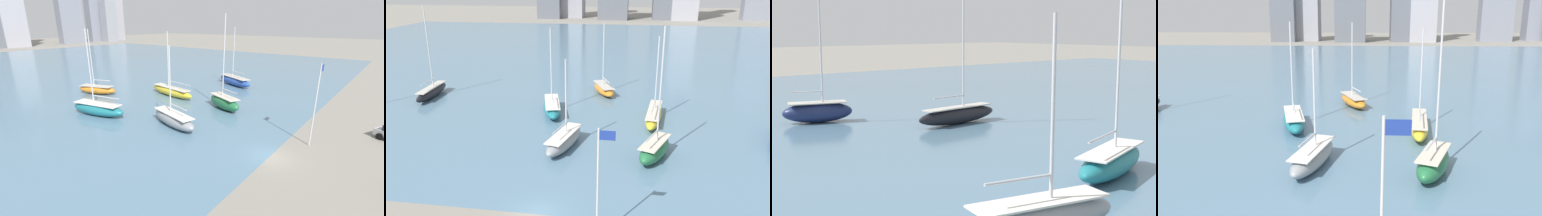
% 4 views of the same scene
% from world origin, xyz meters
% --- Properties ---
extents(ground_plane, '(500.00, 500.00, 0.00)m').
position_xyz_m(ground_plane, '(0.00, 0.00, 0.00)').
color(ground_plane, gray).
extents(harbor_water, '(180.00, 140.00, 0.00)m').
position_xyz_m(harbor_water, '(0.00, 70.00, 0.00)').
color(harbor_water, slate).
rests_on(harbor_water, ground_plane).
extents(flag_pole, '(1.24, 0.14, 9.01)m').
position_xyz_m(flag_pole, '(5.31, -2.32, 4.97)').
color(flag_pole, silver).
rests_on(flag_pole, ground_plane).
extents(sailboat_black, '(2.45, 10.26, 14.64)m').
position_xyz_m(sailboat_black, '(-25.54, 29.48, 1.00)').
color(sailboat_black, black).
rests_on(sailboat_black, harbor_water).
extents(sailboat_gray, '(4.14, 8.74, 10.32)m').
position_xyz_m(sailboat_gray, '(-0.14, 13.20, 0.98)').
color(sailboat_gray, gray).
rests_on(sailboat_gray, harbor_water).
extents(sailboat_yellow, '(3.34, 11.01, 11.56)m').
position_xyz_m(sailboat_yellow, '(10.48, 23.68, 0.91)').
color(sailboat_yellow, yellow).
rests_on(sailboat_yellow, harbor_water).
extents(sailboat_teal, '(4.68, 9.45, 12.24)m').
position_xyz_m(sailboat_teal, '(-4.05, 24.66, 1.00)').
color(sailboat_teal, '#1E757F').
rests_on(sailboat_teal, harbor_water).
extents(sailboat_orange, '(5.20, 8.19, 11.93)m').
position_xyz_m(sailboat_orange, '(2.55, 35.74, 0.89)').
color(sailboat_orange, orange).
rests_on(sailboat_orange, harbor_water).
extents(sailboat_green, '(4.68, 7.23, 14.23)m').
position_xyz_m(sailboat_green, '(10.09, 11.91, 1.15)').
color(sailboat_green, '#236B3D').
rests_on(sailboat_green, harbor_water).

